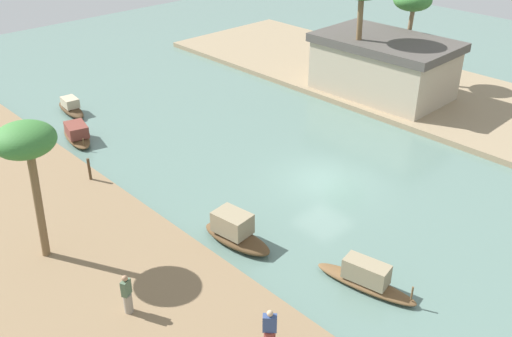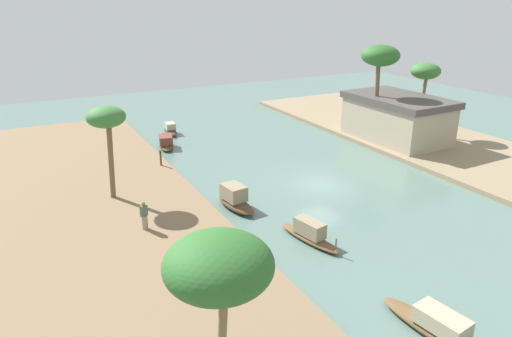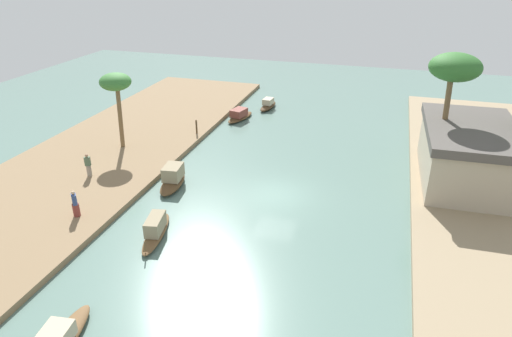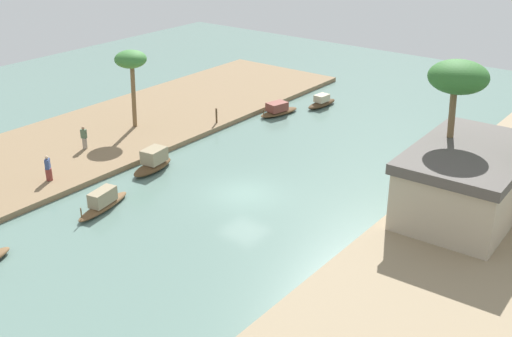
# 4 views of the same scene
# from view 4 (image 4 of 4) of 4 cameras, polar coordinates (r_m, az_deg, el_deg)

# --- Properties ---
(river_water) EXTENTS (75.37, 75.37, 0.00)m
(river_water) POSITION_cam_4_polar(r_m,az_deg,el_deg) (37.11, -1.10, -2.32)
(river_water) COLOR slate
(river_water) RESTS_ON ground
(riverbank_left) EXTENTS (47.79, 11.44, 0.35)m
(riverbank_left) POSITION_cam_4_polar(r_m,az_deg,el_deg) (46.22, -14.62, 2.54)
(riverbank_left) COLOR #846B4C
(riverbank_left) RESTS_ON ground
(riverbank_right) EXTENTS (47.79, 11.44, 0.35)m
(riverbank_right) POSITION_cam_4_polar(r_m,az_deg,el_deg) (31.41, 19.23, -8.66)
(riverbank_right) COLOR #937F60
(riverbank_right) RESTS_ON ground
(sampan_downstream_large) EXTENTS (3.79, 1.96, 1.04)m
(sampan_downstream_large) POSITION_cam_4_polar(r_m,az_deg,el_deg) (50.21, 2.01, 5.29)
(sampan_downstream_large) COLOR brown
(sampan_downstream_large) RESTS_ON river_water
(sampan_near_left_bank) EXTENTS (3.36, 1.28, 1.02)m
(sampan_near_left_bank) POSITION_cam_4_polar(r_m,az_deg,el_deg) (52.43, 5.93, 5.95)
(sampan_near_left_bank) COLOR #47331E
(sampan_near_left_bank) RESTS_ON river_water
(sampan_with_red_awning) EXTENTS (4.15, 1.66, 1.16)m
(sampan_with_red_awning) POSITION_cam_4_polar(r_m,az_deg,el_deg) (36.21, -13.61, -2.95)
(sampan_with_red_awning) COLOR brown
(sampan_with_red_awning) RESTS_ON river_water
(sampan_foreground) EXTENTS (3.51, 1.65, 1.41)m
(sampan_foreground) POSITION_cam_4_polar(r_m,az_deg,el_deg) (40.55, -9.24, 0.56)
(sampan_foreground) COLOR brown
(sampan_foreground) RESTS_ON river_water
(person_on_near_bank) EXTENTS (0.42, 0.43, 1.57)m
(person_on_near_bank) POSITION_cam_4_polar(r_m,az_deg,el_deg) (43.95, -15.20, 2.60)
(person_on_near_bank) COLOR gray
(person_on_near_bank) RESTS_ON riverbank_left
(person_by_mooring) EXTENTS (0.54, 0.54, 1.58)m
(person_by_mooring) POSITION_cam_4_polar(r_m,az_deg,el_deg) (39.73, -18.18, -0.11)
(person_by_mooring) COLOR brown
(person_by_mooring) RESTS_ON riverbank_left
(mooring_post) EXTENTS (0.14, 0.14, 1.13)m
(mooring_post) POSITION_cam_4_polar(r_m,az_deg,el_deg) (47.38, -3.58, 4.77)
(mooring_post) COLOR #4C3823
(mooring_post) RESTS_ON riverbank_left
(palm_tree_left_near) EXTENTS (2.27, 2.27, 5.67)m
(palm_tree_left_near) POSITION_cam_4_polar(r_m,az_deg,el_deg) (46.16, -11.20, 9.42)
(palm_tree_left_near) COLOR brown
(palm_tree_left_near) RESTS_ON riverbank_left
(palm_tree_right_short) EXTENTS (3.16, 3.16, 7.94)m
(palm_tree_right_short) POSITION_cam_4_polar(r_m,az_deg,el_deg) (34.93, 17.72, 7.60)
(palm_tree_right_short) COLOR brown
(palm_tree_right_short) RESTS_ON riverbank_right
(riverside_building) EXTENTS (8.96, 5.76, 3.72)m
(riverside_building) POSITION_cam_4_polar(r_m,az_deg,el_deg) (35.24, 18.50, -1.09)
(riverside_building) COLOR tan
(riverside_building) RESTS_ON riverbank_right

